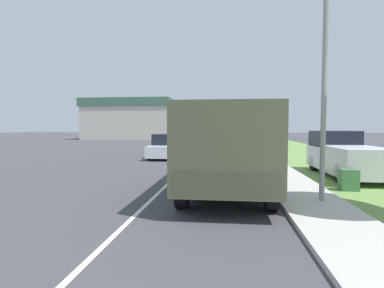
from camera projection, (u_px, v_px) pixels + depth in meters
ground_plane at (209, 144)px, 37.58m from camera, size 180.00×180.00×0.00m
lane_centre_stripe at (209, 144)px, 37.58m from camera, size 0.12×120.00×0.00m
sidewalk_right at (245, 144)px, 37.07m from camera, size 1.80×120.00×0.12m
grass_strip_right at (282, 145)px, 36.57m from camera, size 7.00×120.00×0.02m
military_truck at (226, 144)px, 9.83m from camera, size 2.56×7.04×2.71m
car_nearest_ahead at (166, 147)px, 20.67m from camera, size 1.81×4.53×1.66m
car_second_ahead at (189, 140)px, 33.68m from camera, size 1.78×4.49×1.64m
car_third_ahead at (226, 137)px, 44.97m from camera, size 1.72×3.94×1.58m
car_fourth_ahead at (206, 135)px, 57.98m from camera, size 1.92×4.68×1.51m
pickup_truck at (344, 155)px, 12.91m from camera, size 1.90×5.21×1.93m
lamp_post at (316, 54)px, 7.95m from camera, size 1.69×0.24×6.54m
utility_box at (348, 180)px, 9.91m from camera, size 0.55×0.45×0.70m
building_distant at (131, 119)px, 54.75m from camera, size 15.95×9.33×7.20m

